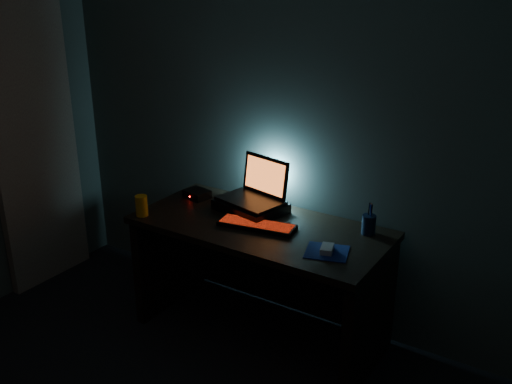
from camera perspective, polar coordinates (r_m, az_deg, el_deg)
desk at (r=3.48m, az=0.84°, el=-6.83°), size 1.50×0.70×0.75m
curtain at (r=4.19m, az=-21.47°, el=6.20°), size 0.06×0.65×2.30m
riser at (r=3.50m, az=-0.53°, el=-1.44°), size 0.46×0.38×0.06m
laptop at (r=3.50m, az=0.06°, el=0.15°), size 0.43×0.36×0.26m
keyboard at (r=3.28m, az=0.08°, el=-3.33°), size 0.47×0.22×0.03m
mousepad at (r=3.03m, az=7.10°, el=-5.97°), size 0.27×0.26×0.00m
mouse at (r=3.02m, az=7.12°, el=-5.67°), size 0.09×0.12×0.03m
pen_cup at (r=3.25m, az=11.20°, el=-3.22°), size 0.09×0.09×0.11m
juice_glass at (r=3.49m, az=-11.37°, el=-1.35°), size 0.08×0.08×0.13m
router at (r=3.73m, az=-5.92°, el=-0.21°), size 0.18×0.15×0.05m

